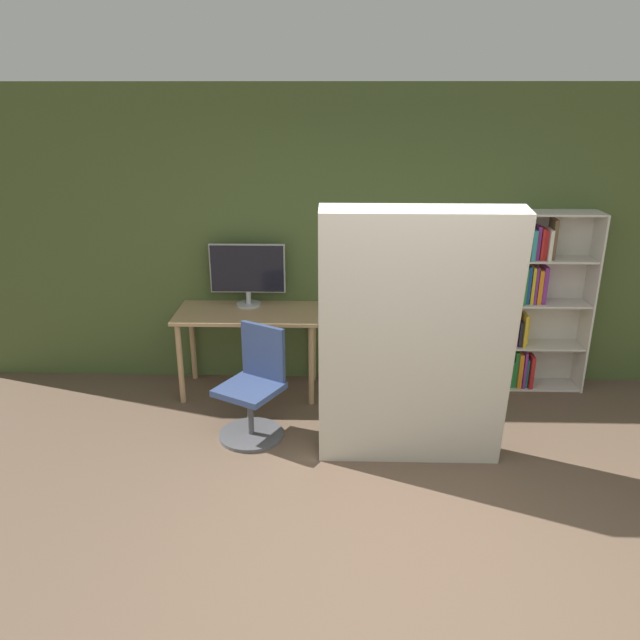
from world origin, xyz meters
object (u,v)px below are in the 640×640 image
(bookshelf, at_px, (538,301))
(mattress_near, at_px, (416,342))
(office_chair, at_px, (254,394))
(monitor, at_px, (247,271))

(bookshelf, height_order, mattress_near, mattress_near)
(office_chair, distance_m, mattress_near, 1.41)
(office_chair, bearing_deg, monitor, 98.96)
(office_chair, relative_size, bookshelf, 0.54)
(office_chair, height_order, bookshelf, bookshelf)
(monitor, xyz_separation_m, office_chair, (0.15, -0.96, -0.74))
(monitor, height_order, office_chair, monitor)
(bookshelf, bearing_deg, monitor, -179.73)
(mattress_near, bearing_deg, bookshelf, 46.51)
(monitor, xyz_separation_m, bookshelf, (2.64, 0.01, -0.26))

